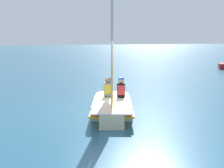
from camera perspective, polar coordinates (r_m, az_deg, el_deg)
name	(u,v)px	position (r m, az deg, el deg)	size (l,w,h in m)	color
ground_plane	(112,113)	(10.94, 0.00, -5.34)	(260.00, 260.00, 0.00)	#235675
sailboat_main	(112,88)	(10.82, 0.00, -0.77)	(2.90, 4.26, 5.59)	beige
sailor_helm	(121,92)	(11.49, 1.66, -1.48)	(0.40, 0.42, 1.16)	black
sailor_crew	(108,92)	(11.66, -0.77, -1.39)	(0.40, 0.42, 1.16)	black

